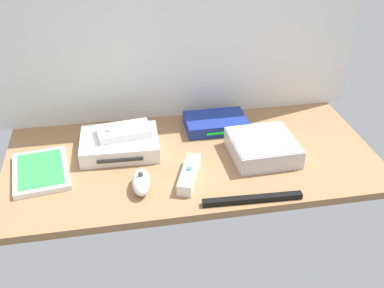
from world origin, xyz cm
name	(u,v)px	position (x,y,z in cm)	size (l,w,h in cm)	color
ground_plane	(192,160)	(0.00, 0.00, -1.00)	(100.00, 48.00, 2.00)	#936D47
back_wall	(176,13)	(0.00, 24.60, 32.00)	(110.00, 1.20, 64.00)	white
game_console	(120,144)	(-19.01, 6.51, 2.20)	(21.58, 17.10, 4.40)	white
mini_computer	(263,147)	(18.88, -2.83, 2.64)	(17.49, 17.49, 5.30)	silver
game_case	(41,171)	(-39.60, -0.84, 0.76)	(16.06, 20.68, 1.56)	white
network_router	(216,123)	(9.72, 14.07, 1.70)	(18.05, 12.46, 3.40)	navy
remote_wand	(189,174)	(-2.54, -10.04, 1.51)	(8.42, 15.14, 3.40)	white
remote_nunchuk	(141,182)	(-14.71, -11.86, 2.04)	(5.29, 10.36, 5.10)	white
remote_classic_pad	(124,131)	(-17.56, 7.73, 5.41)	(15.31, 9.78, 2.40)	white
sensor_bar	(253,199)	(10.61, -21.50, 0.70)	(24.00, 1.80, 1.40)	black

